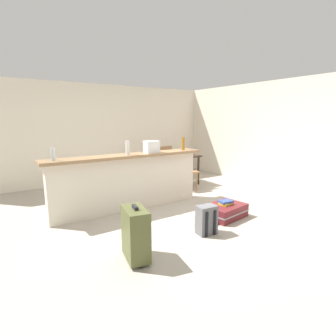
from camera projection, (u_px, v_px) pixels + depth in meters
name	position (u px, v px, depth m)	size (l,w,h in m)	color
ground_plane	(169.00, 213.00, 4.81)	(13.00, 13.00, 0.05)	#ADA393
wall_back	(104.00, 133.00, 7.06)	(6.60, 0.10, 2.50)	silver
wall_right	(266.00, 135.00, 6.49)	(0.10, 6.00, 2.50)	silver
partition_half_wall	(129.00, 183.00, 4.84)	(2.80, 0.20, 0.96)	silver
bar_countertop	(128.00, 156.00, 4.74)	(2.96, 0.40, 0.05)	#93704C
bottle_clear	(53.00, 154.00, 4.01)	(0.06, 0.06, 0.21)	silver
bottle_white	(128.00, 148.00, 4.65)	(0.07, 0.07, 0.25)	silver
bottle_amber	(183.00, 143.00, 5.37)	(0.06, 0.06, 0.26)	#9E661E
grocery_bag	(152.00, 147.00, 4.94)	(0.26, 0.18, 0.22)	silver
dining_table	(175.00, 159.00, 6.63)	(1.10, 0.80, 0.74)	#332319
dining_chair_near_partition	(186.00, 167.00, 6.23)	(0.45, 0.45, 0.93)	#9E754C
dining_chair_far_side	(163.00, 161.00, 7.10)	(0.41, 0.41, 0.93)	#9E754C
suitcase_flat_maroon	(225.00, 211.00, 4.50)	(0.86, 0.58, 0.22)	maroon
backpack_grey	(206.00, 220.00, 3.85)	(0.30, 0.27, 0.42)	slate
suitcase_upright_olive	(136.00, 233.00, 3.10)	(0.32, 0.48, 0.67)	#51562D
book_stack	(226.00, 202.00, 4.48)	(0.24, 0.19, 0.07)	gold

